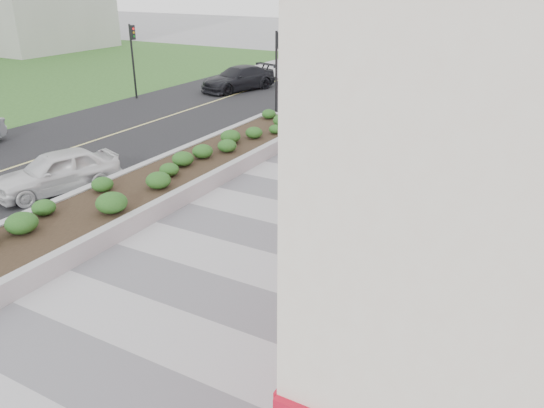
{
  "coord_description": "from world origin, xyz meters",
  "views": [
    {
      "loc": [
        5.88,
        -6.44,
        6.66
      ],
      "look_at": [
        -0.45,
        4.83,
        1.1
      ],
      "focal_mm": 35.0,
      "sensor_mm": 36.0,
      "label": 1
    }
  ],
  "objects": [
    {
      "name": "ground",
      "position": [
        0.0,
        0.0,
        0.0
      ],
      "size": [
        160.0,
        160.0,
        0.0
      ],
      "primitive_type": "plane",
      "color": "gray",
      "rests_on": "ground"
    },
    {
      "name": "walkway",
      "position": [
        0.0,
        3.0,
        0.01
      ],
      "size": [
        8.0,
        36.0,
        0.01
      ],
      "primitive_type": "cube",
      "color": "#A8A8AD",
      "rests_on": "ground"
    },
    {
      "name": "planter",
      "position": [
        -5.5,
        7.0,
        0.42
      ],
      "size": [
        3.0,
        18.0,
        0.9
      ],
      "color": "#9E9EA0",
      "rests_on": "ground"
    },
    {
      "name": "street",
      "position": [
        -12.0,
        7.0,
        0.0
      ],
      "size": [
        10.0,
        40.0,
        0.0
      ],
      "primitive_type": "cube",
      "color": "black",
      "rests_on": "ground"
    },
    {
      "name": "traffic_signal_near",
      "position": [
        -7.23,
        17.5,
        2.76
      ],
      "size": [
        0.33,
        0.28,
        4.2
      ],
      "color": "black",
      "rests_on": "ground"
    },
    {
      "name": "traffic_signal_far",
      "position": [
        -16.43,
        17.0,
        2.76
      ],
      "size": [
        0.33,
        0.28,
        4.2
      ],
      "color": "black",
      "rests_on": "ground"
    },
    {
      "name": "manhole_cover",
      "position": [
        0.5,
        3.0,
        0.0
      ],
      "size": [
        0.44,
        0.44,
        0.01
      ],
      "primitive_type": "cylinder",
      "color": "#595654",
      "rests_on": "ground"
    },
    {
      "name": "skateboarder",
      "position": [
        -0.8,
        8.79,
        0.77
      ],
      "size": [
        0.51,
        0.75,
        1.52
      ],
      "rotation": [
        0.0,
        0.0,
        0.23
      ],
      "color": "beige",
      "rests_on": "ground"
    },
    {
      "name": "car_white",
      "position": [
        -8.5,
        4.55,
        0.7
      ],
      "size": [
        2.93,
        4.41,
        1.39
      ],
      "primitive_type": "imported",
      "rotation": [
        0.0,
        0.0,
        -0.34
      ],
      "color": "white",
      "rests_on": "ground"
    },
    {
      "name": "car_dark",
      "position": [
        -12.51,
        22.0,
        0.74
      ],
      "size": [
        3.59,
        5.5,
        1.48
      ],
      "primitive_type": "imported",
      "rotation": [
        0.0,
        0.0,
        -0.32
      ],
      "color": "black",
      "rests_on": "ground"
    }
  ]
}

